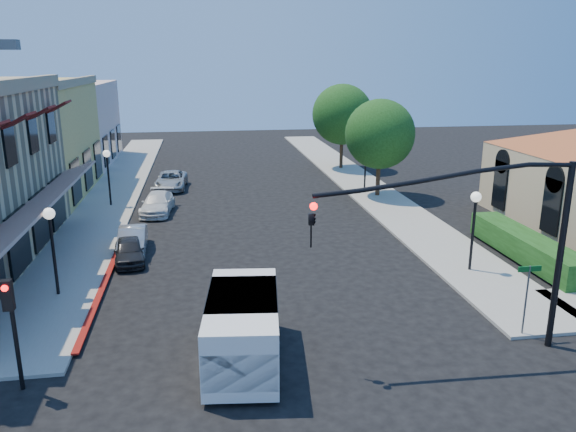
{
  "coord_description": "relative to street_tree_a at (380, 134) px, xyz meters",
  "views": [
    {
      "loc": [
        -2.8,
        -13.29,
        8.89
      ],
      "look_at": [
        0.68,
        8.94,
        2.6
      ],
      "focal_mm": 35.0,
      "sensor_mm": 36.0,
      "label": 1
    }
  ],
  "objects": [
    {
      "name": "ground",
      "position": [
        -8.8,
        -22.0,
        -4.19
      ],
      "size": [
        120.0,
        120.0,
        0.0
      ],
      "primitive_type": "plane",
      "color": "black",
      "rests_on": "ground"
    },
    {
      "name": "sidewalk_left",
      "position": [
        -17.55,
        5.0,
        -4.13
      ],
      "size": [
        3.5,
        50.0,
        0.12
      ],
      "primitive_type": "cube",
      "color": "gray",
      "rests_on": "ground"
    },
    {
      "name": "sidewalk_right",
      "position": [
        -0.05,
        5.0,
        -4.13
      ],
      "size": [
        3.5,
        50.0,
        0.12
      ],
      "primitive_type": "cube",
      "color": "gray",
      "rests_on": "ground"
    },
    {
      "name": "curb_red_strip",
      "position": [
        -15.7,
        -14.0,
        -4.19
      ],
      "size": [
        0.25,
        10.0,
        0.06
      ],
      "primitive_type": "cube",
      "color": "maroon",
      "rests_on": "ground"
    },
    {
      "name": "yellow_stucco_building",
      "position": [
        -24.3,
        4.0,
        -0.39
      ],
      "size": [
        10.0,
        12.0,
        7.6
      ],
      "primitive_type": "cube",
      "color": "tan",
      "rests_on": "ground"
    },
    {
      "name": "pink_stucco_building",
      "position": [
        -24.3,
        16.0,
        -0.69
      ],
      "size": [
        10.0,
        12.0,
        7.0
      ],
      "primitive_type": "cube",
      "color": "beige",
      "rests_on": "ground"
    },
    {
      "name": "hedge",
      "position": [
        2.9,
        -13.0,
        -4.19
      ],
      "size": [
        1.4,
        8.0,
        1.1
      ],
      "primitive_type": "cube",
      "color": "#183F12",
      "rests_on": "ground"
    },
    {
      "name": "street_tree_a",
      "position": [
        0.0,
        0.0,
        0.0
      ],
      "size": [
        4.56,
        4.56,
        6.48
      ],
      "color": "#362515",
      "rests_on": "ground"
    },
    {
      "name": "street_tree_b",
      "position": [
        0.0,
        10.0,
        0.35
      ],
      "size": [
        4.94,
        4.94,
        7.02
      ],
      "color": "#362515",
      "rests_on": "ground"
    },
    {
      "name": "signal_mast_arm",
      "position": [
        -2.94,
        -20.5,
        -0.11
      ],
      "size": [
        8.01,
        0.39,
        6.0
      ],
      "color": "black",
      "rests_on": "ground"
    },
    {
      "name": "secondary_signal",
      "position": [
        -16.8,
        -20.59,
        -1.88
      ],
      "size": [
        0.28,
        0.42,
        3.32
      ],
      "color": "black",
      "rests_on": "ground"
    },
    {
      "name": "street_name_sign",
      "position": [
        -1.3,
        -19.8,
        -2.5
      ],
      "size": [
        0.8,
        0.06,
        2.5
      ],
      "color": "#595B5E",
      "rests_on": "ground"
    },
    {
      "name": "lamppost_left_near",
      "position": [
        -17.3,
        -14.0,
        -1.46
      ],
      "size": [
        0.44,
        0.44,
        3.57
      ],
      "color": "black",
      "rests_on": "ground"
    },
    {
      "name": "lamppost_left_far",
      "position": [
        -17.3,
        0.0,
        -1.46
      ],
      "size": [
        0.44,
        0.44,
        3.57
      ],
      "color": "black",
      "rests_on": "ground"
    },
    {
      "name": "lamppost_right_near",
      "position": [
        -0.3,
        -14.0,
        -1.46
      ],
      "size": [
        0.44,
        0.44,
        3.57
      ],
      "color": "black",
      "rests_on": "ground"
    },
    {
      "name": "lamppost_right_far",
      "position": [
        -0.3,
        2.0,
        -1.46
      ],
      "size": [
        0.44,
        0.44,
        3.57
      ],
      "color": "black",
      "rests_on": "ground"
    },
    {
      "name": "white_van",
      "position": [
        -10.59,
        -20.05,
        -2.97
      ],
      "size": [
        2.58,
        4.98,
        2.12
      ],
      "color": "white",
      "rests_on": "ground"
    },
    {
      "name": "parked_car_a",
      "position": [
        -15.0,
        -10.43,
        -3.64
      ],
      "size": [
        1.7,
        3.38,
        1.1
      ],
      "primitive_type": "imported",
      "rotation": [
        0.0,
        0.0,
        0.12
      ],
      "color": "black",
      "rests_on": "ground"
    },
    {
      "name": "parked_car_b",
      "position": [
        -15.0,
        -9.0,
        -3.61
      ],
      "size": [
        1.37,
        3.61,
        1.17
      ],
      "primitive_type": "imported",
      "rotation": [
        0.0,
        0.0,
        0.04
      ],
      "color": "#A3A5A9",
      "rests_on": "ground"
    },
    {
      "name": "parked_car_c",
      "position": [
        -14.3,
        -2.0,
        -3.59
      ],
      "size": [
        2.08,
        4.28,
        1.2
      ],
      "primitive_type": "imported",
      "rotation": [
        0.0,
        0.0,
        -0.1
      ],
      "color": "silver",
      "rests_on": "ground"
    },
    {
      "name": "parked_car_d",
      "position": [
        -13.77,
        4.61,
        -3.58
      ],
      "size": [
        2.29,
        4.51,
        1.22
      ],
      "primitive_type": "imported",
      "rotation": [
        0.0,
        0.0,
        -0.06
      ],
      "color": "#ADB0B2",
      "rests_on": "ground"
    }
  ]
}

